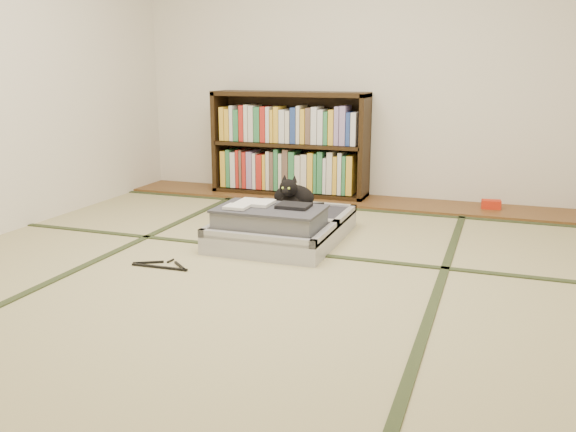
% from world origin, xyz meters
% --- Properties ---
extents(floor, '(4.50, 4.50, 0.00)m').
position_xyz_m(floor, '(0.00, 0.00, 0.00)').
color(floor, tan).
rests_on(floor, ground).
extents(wood_strip, '(4.00, 0.50, 0.02)m').
position_xyz_m(wood_strip, '(0.00, 2.00, 0.01)').
color(wood_strip, brown).
rests_on(wood_strip, ground).
extents(red_item, '(0.16, 0.11, 0.07)m').
position_xyz_m(red_item, '(1.20, 2.03, 0.06)').
color(red_item, red).
rests_on(red_item, wood_strip).
extents(room_shell, '(4.50, 4.50, 4.50)m').
position_xyz_m(room_shell, '(0.00, 0.00, 1.46)').
color(room_shell, white).
rests_on(room_shell, ground).
extents(tatami_borders, '(4.00, 4.50, 0.01)m').
position_xyz_m(tatami_borders, '(0.00, 0.49, 0.00)').
color(tatami_borders, '#2D381E').
rests_on(tatami_borders, ground).
extents(bookcase, '(1.41, 0.32, 0.92)m').
position_xyz_m(bookcase, '(-0.55, 2.07, 0.45)').
color(bookcase, black).
rests_on(bookcase, wood_strip).
extents(suitcase, '(0.76, 1.02, 0.30)m').
position_xyz_m(suitcase, '(-0.10, 0.62, 0.11)').
color(suitcase, '#A4A4A9').
rests_on(suitcase, floor).
extents(cat, '(0.34, 0.34, 0.27)m').
position_xyz_m(cat, '(-0.11, 0.91, 0.25)').
color(cat, black).
rests_on(cat, suitcase).
extents(cable_coil, '(0.11, 0.11, 0.03)m').
position_xyz_m(cable_coil, '(0.07, 0.95, 0.16)').
color(cable_coil, white).
rests_on(cable_coil, suitcase).
extents(hanger, '(0.37, 0.17, 0.01)m').
position_xyz_m(hanger, '(-0.57, -0.12, 0.01)').
color(hanger, black).
rests_on(hanger, floor).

